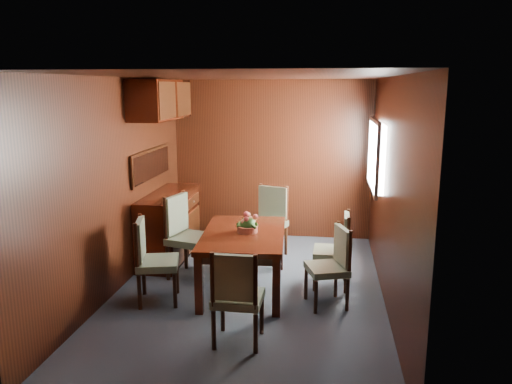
% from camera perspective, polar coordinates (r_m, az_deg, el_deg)
% --- Properties ---
extents(ground, '(4.50, 4.50, 0.00)m').
position_cam_1_polar(ground, '(5.80, -0.80, -11.35)').
color(ground, '#313942').
rests_on(ground, ground).
extents(room_shell, '(3.06, 4.52, 2.41)m').
position_cam_1_polar(room_shell, '(5.71, -1.36, 5.28)').
color(room_shell, black).
rests_on(room_shell, ground).
extents(sideboard, '(0.48, 1.40, 0.90)m').
position_cam_1_polar(sideboard, '(6.85, -9.88, -3.83)').
color(sideboard, black).
rests_on(sideboard, ground).
extents(dining_table, '(1.01, 1.51, 0.68)m').
position_cam_1_polar(dining_table, '(5.68, -1.41, -5.56)').
color(dining_table, black).
rests_on(dining_table, ground).
extents(chair_left_near, '(0.52, 0.53, 0.94)m').
position_cam_1_polar(chair_left_near, '(5.50, -11.92, -7.14)').
color(chair_left_near, black).
rests_on(chair_left_near, ground).
extents(chair_left_far, '(0.57, 0.59, 1.03)m').
position_cam_1_polar(chair_left_far, '(6.15, -8.14, -4.44)').
color(chair_left_far, black).
rests_on(chair_left_far, ground).
extents(chair_right_near, '(0.51, 0.52, 0.87)m').
position_cam_1_polar(chair_right_near, '(5.38, 8.80, -7.86)').
color(chair_right_near, black).
rests_on(chair_right_near, ground).
extents(chair_right_far, '(0.41, 0.43, 0.89)m').
position_cam_1_polar(chair_right_far, '(5.86, 9.27, -6.10)').
color(chair_right_far, black).
rests_on(chair_right_far, ground).
extents(chair_head, '(0.44, 0.42, 0.91)m').
position_cam_1_polar(chair_head, '(4.51, -2.22, -11.43)').
color(chair_head, black).
rests_on(chair_head, ground).
extents(chair_foot, '(0.58, 0.57, 0.97)m').
position_cam_1_polar(chair_foot, '(6.84, 1.56, -2.91)').
color(chair_foot, black).
rests_on(chair_foot, ground).
extents(flower_centerpiece, '(0.25, 0.25, 0.25)m').
position_cam_1_polar(flower_centerpiece, '(5.63, -0.97, -3.44)').
color(flower_centerpiece, '#A64B32').
rests_on(flower_centerpiece, dining_table).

